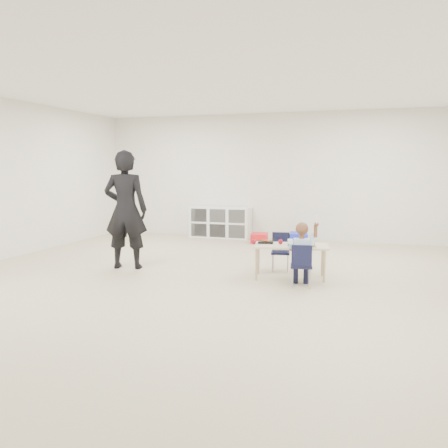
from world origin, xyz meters
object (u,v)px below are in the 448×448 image
(table, at_px, (290,261))
(adult, at_px, (126,210))
(cubby_shelf, at_px, (220,222))
(chair_near, at_px, (301,265))
(child, at_px, (302,253))

(table, relative_size, adult, 0.61)
(table, xyz_separation_m, cubby_shelf, (-2.22, 3.53, 0.10))
(chair_near, bearing_deg, table, 107.12)
(cubby_shelf, xyz_separation_m, adult, (-0.38, -3.63, 0.58))
(table, xyz_separation_m, chair_near, (0.23, -0.45, 0.04))
(table, xyz_separation_m, child, (0.23, -0.45, 0.21))
(chair_near, bearing_deg, adult, 163.18)
(chair_near, xyz_separation_m, adult, (-2.84, 0.36, 0.64))
(cubby_shelf, bearing_deg, adult, -96.04)
(table, bearing_deg, chair_near, -72.88)
(cubby_shelf, bearing_deg, chair_near, -58.39)
(child, xyz_separation_m, cubby_shelf, (-2.45, 3.98, -0.11))
(table, relative_size, chair_near, 1.94)
(adult, bearing_deg, child, 159.82)
(table, height_order, chair_near, chair_near)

